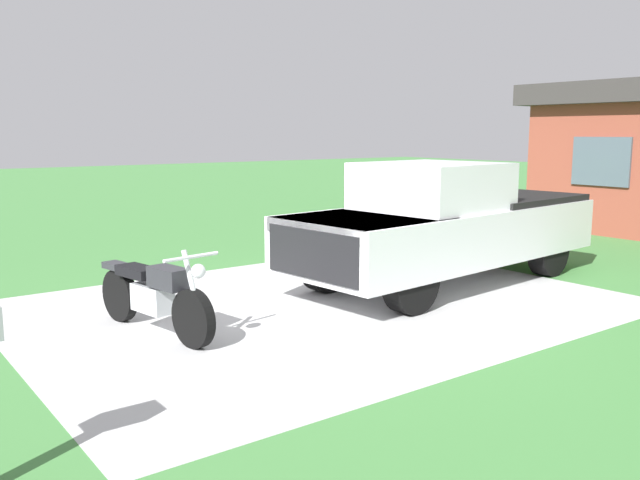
# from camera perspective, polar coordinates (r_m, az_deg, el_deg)

# --- Properties ---
(ground_plane) EXTENTS (80.00, 80.00, 0.00)m
(ground_plane) POSITION_cam_1_polar(r_m,az_deg,el_deg) (9.26, 0.08, -5.55)
(ground_plane) COLOR #43813F
(driveway_pad) EXTENTS (6.00, 7.97, 0.01)m
(driveway_pad) POSITION_cam_1_polar(r_m,az_deg,el_deg) (9.26, 0.08, -5.53)
(driveway_pad) COLOR #BBBBBB
(driveway_pad) RESTS_ON ground
(motorcycle) EXTENTS (2.20, 0.75, 1.09)m
(motorcycle) POSITION_cam_1_polar(r_m,az_deg,el_deg) (8.09, -13.94, -4.54)
(motorcycle) COLOR black
(motorcycle) RESTS_ON ground
(pickup_truck) EXTENTS (2.53, 5.78, 1.90)m
(pickup_truck) POSITION_cam_1_polar(r_m,az_deg,el_deg) (10.65, 10.86, 1.46)
(pickup_truck) COLOR black
(pickup_truck) RESTS_ON ground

